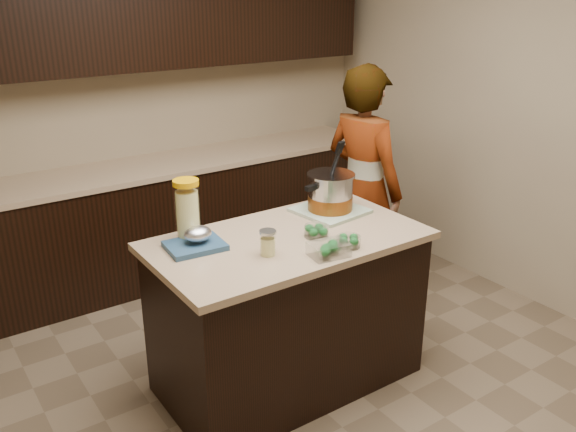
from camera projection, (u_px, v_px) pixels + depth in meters
name	position (u px, v px, depth m)	size (l,w,h in m)	color
ground_plane	(288.00, 379.00, 3.55)	(4.00, 4.00, 0.00)	brown
room_shell	(288.00, 82.00, 2.93)	(4.04, 4.04, 2.72)	tan
back_cabinets	(156.00, 157.00, 4.55)	(3.60, 0.63, 2.33)	black
island	(288.00, 311.00, 3.39)	(1.46, 0.81, 0.90)	black
dish_towel	(330.00, 211.00, 3.57)	(0.36, 0.36, 0.02)	#598056
stock_pot	(330.00, 194.00, 3.53)	(0.39, 0.31, 0.39)	#B7B7BC
lemonade_pitcher	(188.00, 213.00, 3.14)	(0.16, 0.16, 0.32)	#D5D182
mason_jar	(268.00, 243.00, 3.00)	(0.09, 0.09, 0.14)	#D5D182
broccoli_tub_left	(316.00, 232.00, 3.22)	(0.16, 0.16, 0.06)	silver
broccoli_tub_right	(349.00, 242.00, 3.10)	(0.14, 0.14, 0.06)	silver
broccoli_tub_rect	(329.00, 250.00, 3.00)	(0.21, 0.16, 0.07)	silver
blue_tray	(196.00, 241.00, 3.08)	(0.30, 0.25, 0.11)	navy
person	(363.00, 188.00, 4.16)	(0.61, 0.40, 1.68)	gray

